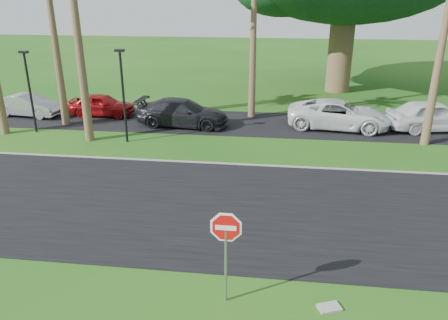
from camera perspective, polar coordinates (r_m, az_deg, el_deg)
ground at (r=14.03m, az=-0.31°, el=-9.93°), size 120.00×120.00×0.00m
road at (r=15.75m, az=0.64°, el=-6.13°), size 120.00×8.00×0.02m
parking_strip at (r=25.49m, az=3.37°, el=4.80°), size 120.00×5.00×0.02m
curb at (r=19.40m, az=2.02°, el=-0.57°), size 120.00×0.12×0.06m
stop_sign_near at (r=10.51m, az=0.25°, el=-10.32°), size 1.05×0.07×2.62m
streetlight_left at (r=25.51m, az=-24.10°, el=8.76°), size 0.45×0.25×4.34m
streetlight_right at (r=22.22m, az=-13.06°, el=8.84°), size 0.45×0.25×4.64m
car_silver at (r=29.33m, az=-24.18°, el=6.51°), size 4.17×1.84×1.33m
car_red at (r=27.88m, az=-15.66°, el=6.93°), size 4.00×1.65×1.36m
car_dark at (r=24.92m, az=-5.41°, el=6.13°), size 5.31×2.44×1.50m
car_minivan at (r=25.20m, az=14.77°, el=5.74°), size 5.84×3.18×1.55m
car_pickup at (r=26.53m, az=25.59°, el=5.24°), size 5.20×2.93×1.67m
utility_slab at (r=11.58m, az=13.58°, el=-18.23°), size 0.64×0.53×0.06m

